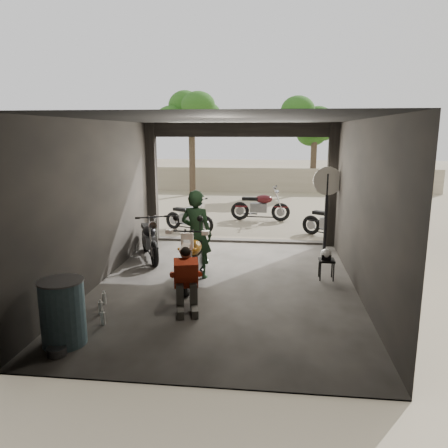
% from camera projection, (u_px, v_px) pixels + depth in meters
% --- Properties ---
extents(ground, '(80.00, 80.00, 0.00)m').
position_uv_depth(ground, '(226.00, 286.00, 8.58)').
color(ground, '#7A6D56').
rests_on(ground, ground).
extents(garage, '(7.00, 7.13, 3.20)m').
position_uv_depth(garage, '(229.00, 217.00, 8.84)').
color(garage, '#2D2B28').
rests_on(garage, ground).
extents(boundary_wall, '(18.00, 0.30, 1.20)m').
position_uv_depth(boundary_wall, '(256.00, 180.00, 22.06)').
color(boundary_wall, gray).
rests_on(boundary_wall, ground).
extents(tree_left, '(2.20, 2.20, 5.60)m').
position_uv_depth(tree_left, '(191.00, 109.00, 20.24)').
color(tree_left, '#382B1E').
rests_on(tree_left, ground).
extents(tree_right, '(2.20, 2.20, 5.00)m').
position_uv_depth(tree_right, '(315.00, 119.00, 21.13)').
color(tree_right, '#382B1E').
rests_on(tree_right, ground).
extents(main_bike, '(0.82, 1.86, 1.22)m').
position_uv_depth(main_bike, '(194.00, 254.00, 8.61)').
color(main_bike, white).
rests_on(main_bike, ground).
extents(left_bike, '(1.33, 1.80, 1.13)m').
position_uv_depth(left_bike, '(149.00, 236.00, 10.30)').
color(left_bike, black).
rests_on(left_bike, ground).
extents(outside_bike_a, '(1.64, 1.20, 1.02)m').
position_uv_depth(outside_bike_a, '(189.00, 215.00, 13.21)').
color(outside_bike_a, black).
rests_on(outside_bike_a, ground).
extents(outside_bike_b, '(1.78, 0.81, 1.18)m').
position_uv_depth(outside_bike_b, '(260.00, 204.00, 14.78)').
color(outside_bike_b, '#471114').
rests_on(outside_bike_b, ground).
extents(outside_bike_c, '(1.69, 1.46, 1.08)m').
position_uv_depth(outside_bike_c, '(331.00, 219.00, 12.36)').
color(outside_bike_c, black).
rests_on(outside_bike_c, ground).
extents(rider, '(0.76, 0.60, 1.84)m').
position_uv_depth(rider, '(196.00, 234.00, 8.90)').
color(rider, black).
rests_on(rider, ground).
extents(mechanic, '(0.70, 0.83, 1.05)m').
position_uv_depth(mechanic, '(186.00, 282.00, 7.24)').
color(mechanic, red).
rests_on(mechanic, ground).
extents(stool, '(0.31, 0.31, 0.44)m').
position_uv_depth(stool, '(327.00, 263.00, 8.86)').
color(stool, black).
rests_on(stool, ground).
extents(helmet, '(0.29, 0.30, 0.21)m').
position_uv_depth(helmet, '(326.00, 254.00, 8.85)').
color(helmet, white).
rests_on(helmet, stool).
extents(oil_drum, '(0.79, 0.79, 0.95)m').
position_uv_depth(oil_drum, '(63.00, 313.00, 6.12)').
color(oil_drum, '#446673').
rests_on(oil_drum, ground).
extents(sign_post, '(0.71, 0.08, 2.14)m').
position_uv_depth(sign_post, '(327.00, 195.00, 10.86)').
color(sign_post, black).
rests_on(sign_post, ground).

